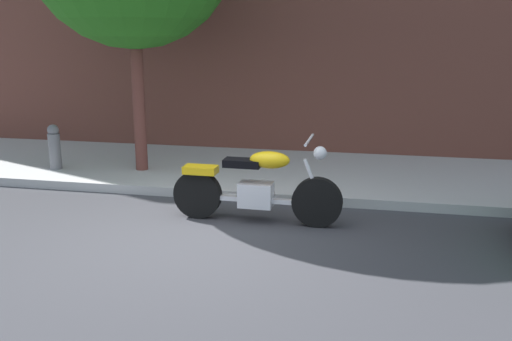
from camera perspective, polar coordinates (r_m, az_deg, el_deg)
ground_plane at (r=7.02m, az=-5.69°, el=-6.63°), size 60.00×60.00×0.00m
sidewalk at (r=9.82m, az=-0.37°, el=-0.08°), size 18.82×3.05×0.14m
motorcycle at (r=7.37m, az=-0.01°, el=-1.75°), size 2.25×0.70×1.14m
fire_hydrant at (r=10.23m, az=-19.53°, el=1.89°), size 0.20×0.20×0.91m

